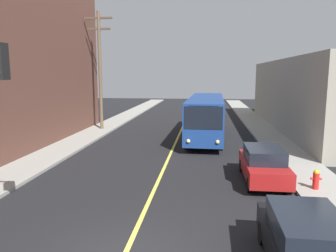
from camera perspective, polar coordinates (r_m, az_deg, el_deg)
sidewalk_left at (r=20.71m, az=-20.65°, el=-5.18°), size 2.50×90.00×0.15m
sidewalk_right at (r=19.14m, az=22.00°, el=-6.40°), size 2.50×90.00×0.15m
lane_stripe_center at (r=23.43m, az=1.24°, el=-3.17°), size 0.16×60.00×0.01m
city_bus at (r=25.73m, az=6.72°, el=1.96°), size 2.90×12.22×3.20m
parked_car_black at (r=9.06m, az=23.29°, el=-18.67°), size 1.88×4.43×1.62m
parked_car_red at (r=15.78m, az=16.45°, el=-6.44°), size 1.84×4.41×1.62m
utility_pole_mid at (r=29.44m, az=-11.89°, el=10.39°), size 2.40×0.28×10.20m
fire_hydrant at (r=15.22m, az=24.59°, el=-8.48°), size 0.44×0.26×0.84m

